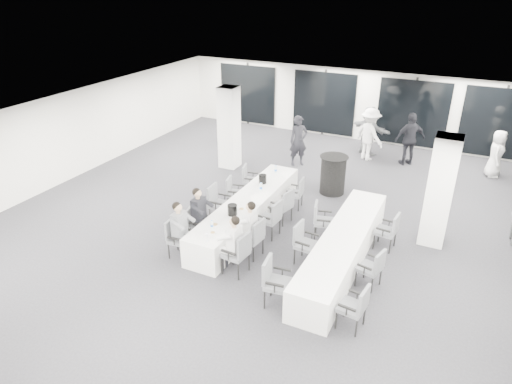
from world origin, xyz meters
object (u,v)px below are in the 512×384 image
at_px(chair_main_left_fourth, 233,191).
at_px(chair_main_right_far, 297,191).
at_px(standing_guest_c, 370,131).
at_px(chair_main_left_far, 249,178).
at_px(standing_guest_g, 225,116).
at_px(chair_side_right_mid, 373,266).
at_px(chair_side_left_far, 321,218).
at_px(chair_main_right_mid, 272,217).
at_px(chair_side_right_far, 389,229).
at_px(chair_main_right_second, 254,236).
at_px(standing_guest_d, 410,136).
at_px(banquet_table_main, 248,212).
at_px(chair_main_left_near, 176,236).
at_px(chair_side_right_near, 356,305).
at_px(standing_guest_f, 369,127).
at_px(banquet_table_side, 343,249).
at_px(chair_side_left_near, 274,279).
at_px(standing_guest_a, 299,138).
at_px(chair_side_left_mid, 304,241).
at_px(chair_main_right_near, 239,251).
at_px(ice_bucket_far, 263,179).
at_px(ice_bucket_near, 232,210).
at_px(chair_main_left_second, 196,221).
at_px(chair_main_left_mid, 217,201).
at_px(standing_guest_e, 497,151).
at_px(cocktail_table, 333,174).

relative_size(chair_main_left_fourth, chair_main_right_far, 1.00).
bearing_deg(chair_main_right_far, standing_guest_c, -17.25).
distance_m(chair_main_left_far, standing_guest_g, 5.17).
bearing_deg(chair_side_right_mid, chair_side_left_far, 62.78).
relative_size(chair_main_right_mid, chair_side_right_far, 1.05).
height_order(chair_main_right_second, standing_guest_d, standing_guest_d).
height_order(banquet_table_main, chair_main_left_near, chair_main_left_near).
relative_size(chair_side_right_near, standing_guest_f, 0.47).
xyz_separation_m(banquet_table_side, chair_side_left_near, (-0.84, -2.03, 0.22)).
relative_size(banquet_table_main, chair_main_left_near, 5.24).
height_order(chair_main_right_far, standing_guest_a, standing_guest_a).
bearing_deg(chair_side_left_mid, standing_guest_d, 175.93).
distance_m(chair_main_right_near, standing_guest_a, 6.80).
distance_m(chair_main_left_far, ice_bucket_far, 1.01).
xyz_separation_m(ice_bucket_near, ice_bucket_far, (-0.14, 2.04, -0.01)).
bearing_deg(chair_side_left_near, chair_side_left_mid, 172.91).
height_order(chair_main_left_far, chair_main_right_mid, chair_main_right_mid).
relative_size(chair_side_left_far, standing_guest_d, 0.46).
bearing_deg(chair_main_left_second, ice_bucket_near, 98.33).
distance_m(chair_main_left_mid, chair_side_right_far, 4.51).
height_order(chair_main_left_far, standing_guest_e, standing_guest_e).
relative_size(standing_guest_a, standing_guest_f, 0.98).
xyz_separation_m(chair_main_right_near, standing_guest_g, (-4.79, 7.90, 0.42)).
bearing_deg(chair_main_right_near, standing_guest_e, -24.82).
bearing_deg(chair_main_right_mid, standing_guest_f, -1.53).
height_order(chair_main_left_second, chair_main_left_mid, chair_main_left_mid).
relative_size(chair_main_left_far, chair_side_right_far, 0.96).
bearing_deg(standing_guest_g, chair_main_left_far, -38.12).
relative_size(chair_main_left_far, chair_side_left_far, 0.95).
height_order(banquet_table_side, chair_side_right_mid, chair_side_right_mid).
bearing_deg(standing_guest_c, chair_side_left_mid, 125.76).
height_order(banquet_table_side, standing_guest_f, standing_guest_f).
bearing_deg(banquet_table_main, chair_main_left_near, -111.71).
bearing_deg(banquet_table_main, standing_guest_g, 124.26).
xyz_separation_m(banquet_table_main, standing_guest_c, (1.74, 6.20, 0.70)).
bearing_deg(banquet_table_side, chair_side_right_near, -67.68).
bearing_deg(standing_guest_g, standing_guest_a, -4.01).
height_order(chair_main_left_fourth, chair_side_left_mid, chair_side_left_mid).
bearing_deg(chair_main_right_second, chair_main_right_far, 7.25).
distance_m(cocktail_table, standing_guest_a, 2.49).
bearing_deg(standing_guest_e, ice_bucket_near, 141.59).
relative_size(chair_main_right_mid, standing_guest_a, 0.50).
bearing_deg(chair_main_right_near, chair_main_left_fourth, 36.17).
bearing_deg(chair_side_left_mid, chair_main_right_far, -150.53).
height_order(chair_main_right_second, chair_side_left_near, chair_side_left_near).
distance_m(cocktail_table, chair_side_right_far, 3.32).
height_order(banquet_table_side, standing_guest_d, standing_guest_d).
xyz_separation_m(chair_main_left_far, standing_guest_f, (2.41, 5.05, 0.50)).
bearing_deg(ice_bucket_near, standing_guest_g, 120.70).
xyz_separation_m(chair_side_right_far, ice_bucket_far, (-3.72, 0.70, 0.33)).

